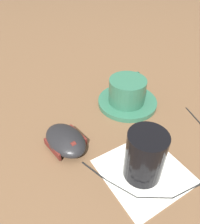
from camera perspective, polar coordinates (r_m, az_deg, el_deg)
ground_plane at (r=0.44m, az=3.73°, el=-8.10°), size 3.00×3.00×0.00m
saucer at (r=0.54m, az=7.13°, el=2.66°), size 0.14×0.14×0.01m
coffee_cup at (r=0.52m, az=7.21°, el=5.66°), size 0.11×0.09×0.06m
computer_mouse at (r=0.43m, az=-8.99°, el=-7.23°), size 0.09×0.11×0.03m
mouse_cable at (r=0.43m, az=18.76°, el=-12.07°), size 0.28×0.20×0.00m
napkin_under_glass at (r=0.41m, az=11.30°, el=-14.87°), size 0.18×0.18×0.00m
drinking_glass at (r=0.37m, az=11.63°, el=-11.13°), size 0.06×0.06×0.09m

